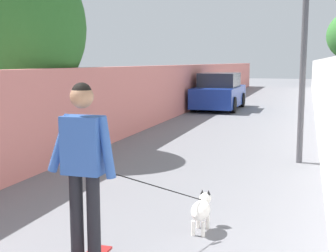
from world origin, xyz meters
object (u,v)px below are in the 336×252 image
object	(u,v)px
lamp_post	(306,1)
car_near	(219,92)
tree_left_near	(22,28)
dog	(201,209)
person_skateboarder	(83,159)

from	to	relation	value
lamp_post	car_near	bearing A→B (deg)	20.00
lamp_post	car_near	size ratio (longest dim) A/B	1.17
tree_left_near	car_near	size ratio (longest dim) A/B	1.10
lamp_post	dog	bearing A→B (deg)	165.90
dog	car_near	distance (m)	13.94
person_skateboarder	lamp_post	bearing A→B (deg)	-19.02
lamp_post	person_skateboarder	size ratio (longest dim) A/B	2.69
person_skateboarder	dog	distance (m)	1.76
tree_left_near	dog	xyz separation A→B (m)	(-3.45, -4.79, -2.46)
tree_left_near	person_skateboarder	bearing A→B (deg)	-140.28
person_skateboarder	dog	xyz separation A→B (m)	(1.30, -0.84, -0.83)
lamp_post	car_near	world-z (taller)	lamp_post
person_skateboarder	dog	size ratio (longest dim) A/B	1.08
lamp_post	dog	xyz separation A→B (m)	(-4.18, 1.05, -2.90)
lamp_post	car_near	distance (m)	10.44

